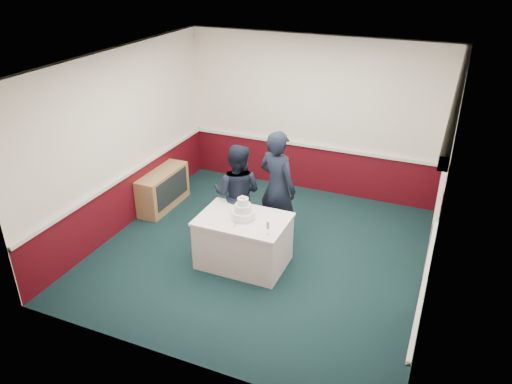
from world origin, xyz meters
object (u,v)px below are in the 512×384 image
at_px(person_woman, 277,187).
at_px(person_man, 237,194).
at_px(cake_knife, 235,224).
at_px(champagne_flute, 268,226).
at_px(cake_table, 243,241).
at_px(wedding_cake, 243,212).
at_px(sideboard, 163,189).

bearing_deg(person_woman, person_man, 43.41).
distance_m(cake_knife, person_man, 0.89).
distance_m(champagne_flute, person_man, 1.26).
relative_size(cake_table, person_man, 0.79).
relative_size(cake_knife, champagne_flute, 1.07).
bearing_deg(cake_knife, cake_table, 73.00).
relative_size(cake_table, wedding_cake, 3.63).
bearing_deg(wedding_cake, champagne_flute, -29.25).
relative_size(cake_knife, person_man, 0.13).
relative_size(wedding_cake, person_man, 0.22).
xyz_separation_m(cake_table, champagne_flute, (0.50, -0.28, 0.53)).
bearing_deg(champagne_flute, cake_table, 150.75).
height_order(cake_table, wedding_cake, wedding_cake).
xyz_separation_m(sideboard, person_woman, (2.32, -0.23, 0.59)).
height_order(cake_table, cake_knife, cake_knife).
bearing_deg(champagne_flute, person_man, 134.46).
bearing_deg(wedding_cake, person_man, 121.66).
distance_m(sideboard, cake_table, 2.40).
distance_m(cake_table, person_woman, 1.05).
distance_m(cake_table, person_man, 0.84).
bearing_deg(person_man, champagne_flute, 126.95).
height_order(champagne_flute, person_man, person_man).
distance_m(sideboard, person_woman, 2.41).
bearing_deg(champagne_flute, person_woman, 104.45).
bearing_deg(cake_knife, wedding_cake, 73.00).
xyz_separation_m(cake_table, person_man, (-0.38, 0.62, 0.43)).
bearing_deg(person_man, person_woman, -163.36).
height_order(wedding_cake, cake_knife, wedding_cake).
xyz_separation_m(cake_table, person_woman, (0.20, 0.88, 0.54)).
distance_m(champagne_flute, person_woman, 1.20).
bearing_deg(champagne_flute, wedding_cake, 150.75).
relative_size(cake_table, cake_knife, 6.00).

